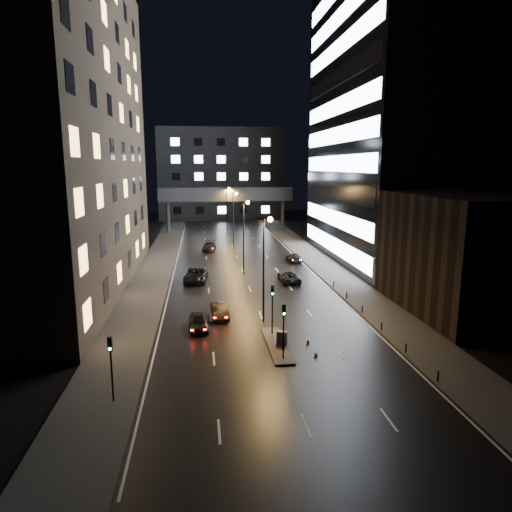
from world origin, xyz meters
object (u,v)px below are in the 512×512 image
object	(u,v)px
car_away_a	(198,322)
car_away_c	(196,275)
car_toward_b	(294,258)
car_toward_a	(289,277)
car_away_d	(209,246)
car_away_b	(220,311)
utility_cabinet	(282,338)

from	to	relation	value
car_away_a	car_away_c	bearing A→B (deg)	86.76
car_toward_b	car_away_c	bearing A→B (deg)	33.42
car_toward_a	car_toward_b	size ratio (longest dim) A/B	1.09
car_away_c	car_toward_b	size ratio (longest dim) A/B	1.29
car_away_c	car_away_d	world-z (taller)	car_away_c
car_away_a	car_toward_a	size ratio (longest dim) A/B	0.83
car_toward_a	car_away_b	bearing A→B (deg)	51.45
car_away_c	car_toward_a	distance (m)	12.09
car_away_a	car_away_d	distance (m)	40.08
car_away_c	car_toward_b	world-z (taller)	car_away_c
car_away_d	car_toward_a	world-z (taller)	car_away_d
car_away_d	car_toward_a	distance (m)	25.80
car_away_a	car_away_b	xyz separation A→B (m)	(2.05, 3.07, -0.02)
car_toward_a	utility_cabinet	size ratio (longest dim) A/B	4.35
utility_cabinet	car_toward_b	bearing A→B (deg)	96.37
car_away_b	car_away_c	xyz separation A→B (m)	(-2.42, 15.01, 0.13)
car_toward_b	utility_cabinet	world-z (taller)	car_toward_b
car_toward_a	car_toward_b	xyz separation A→B (m)	(3.19, 12.39, -0.03)
car_away_a	car_away_b	distance (m)	3.69
car_away_c	car_away_b	bearing A→B (deg)	-73.86
car_away_d	car_toward_b	size ratio (longest dim) A/B	1.12
car_away_d	car_toward_b	world-z (taller)	car_away_d
car_toward_b	utility_cabinet	distance (m)	34.29
car_away_b	utility_cabinet	distance (m)	9.25
car_away_b	car_away_d	bearing A→B (deg)	84.83
car_away_a	car_toward_b	world-z (taller)	car_away_a
car_away_b	car_toward_a	xyz separation A→B (m)	(9.51, 13.09, 0.00)
car_away_b	car_toward_b	world-z (taller)	car_away_b
car_away_d	car_away_b	bearing A→B (deg)	-82.08
car_toward_a	utility_cabinet	xyz separation A→B (m)	(-4.68, -20.98, 0.03)
car_away_b	car_toward_b	distance (m)	28.48
car_away_b	car_away_d	world-z (taller)	car_away_d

